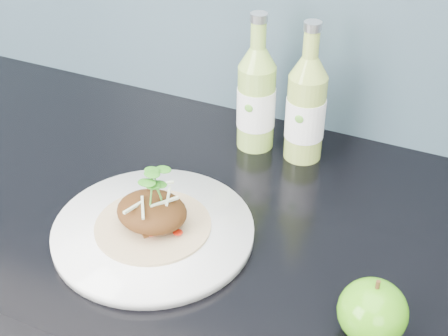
% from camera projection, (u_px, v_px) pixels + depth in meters
% --- Properties ---
extents(dinner_plate, '(0.36, 0.36, 0.02)m').
position_uv_depth(dinner_plate, '(153.00, 231.00, 0.86)').
color(dinner_plate, white).
rests_on(dinner_plate, kitchen_counter).
extents(pork_taco, '(0.16, 0.16, 0.10)m').
position_uv_depth(pork_taco, '(152.00, 210.00, 0.84)').
color(pork_taco, '#A2855C').
rests_on(pork_taco, dinner_plate).
extents(green_apple, '(0.09, 0.09, 0.09)m').
position_uv_depth(green_apple, '(373.00, 312.00, 0.70)').
color(green_apple, '#2F860E').
rests_on(green_apple, kitchen_counter).
extents(cider_bottle_left, '(0.08, 0.08, 0.23)m').
position_uv_depth(cider_bottle_left, '(256.00, 99.00, 1.01)').
color(cider_bottle_left, '#90B84C').
rests_on(cider_bottle_left, kitchen_counter).
extents(cider_bottle_right, '(0.08, 0.08, 0.23)m').
position_uv_depth(cider_bottle_right, '(306.00, 109.00, 0.98)').
color(cider_bottle_right, '#97B24A').
rests_on(cider_bottle_right, kitchen_counter).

